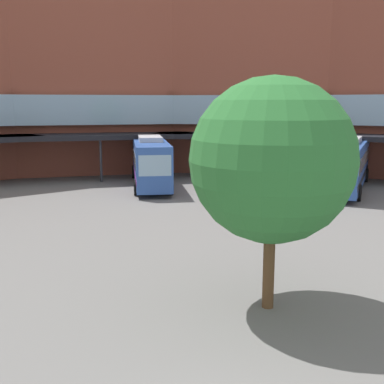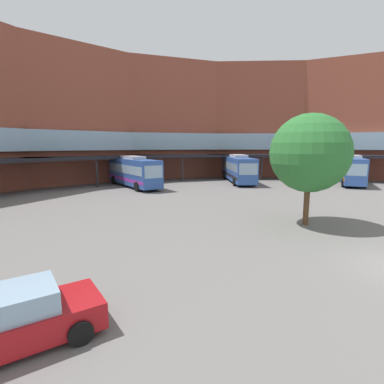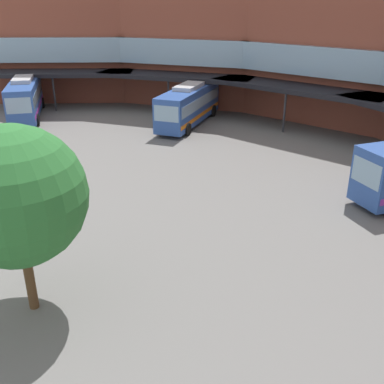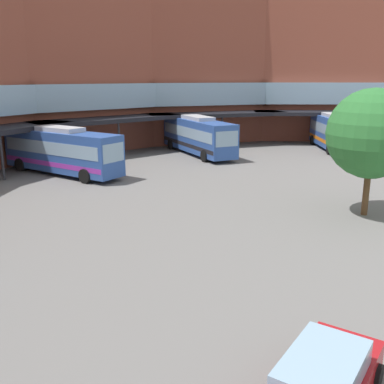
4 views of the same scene
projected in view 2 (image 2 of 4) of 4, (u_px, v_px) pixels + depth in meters
station_building at (107, 114)px, 32.29m from camera, size 82.10×35.46×18.02m
bus_1 at (238, 168)px, 41.15m from camera, size 9.47×11.17×3.87m
bus_2 at (133, 171)px, 36.39m from camera, size 3.78×11.68×3.86m
bus_3 at (352, 170)px, 38.59m from camera, size 10.07×6.64×3.89m
parked_car at (9, 321)px, 7.39m from camera, size 4.58×2.42×1.53m
plaza_tree at (310, 153)px, 18.41m from camera, size 4.98×4.98×7.16m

